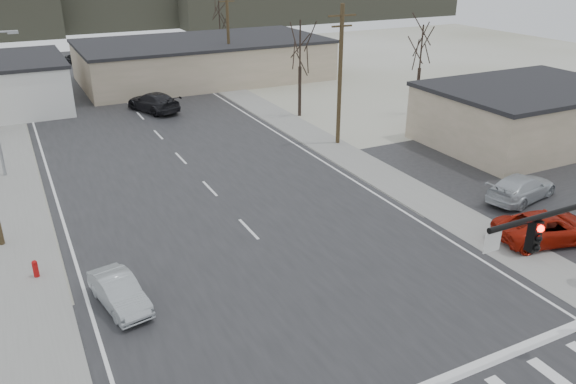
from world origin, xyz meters
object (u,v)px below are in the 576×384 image
object	(u,v)px
car_parked_dark_b	(524,149)
car_parked_silver	(522,188)
fire_hydrant	(35,269)
sedan_crossing	(119,292)
car_far_a	(153,102)
car_parked_red	(548,228)
car_far_b	(76,59)

from	to	relation	value
car_parked_dark_b	car_parked_silver	bearing A→B (deg)	139.09
fire_hydrant	car_parked_silver	size ratio (longest dim) A/B	0.17
sedan_crossing	car_parked_dark_b	world-z (taller)	car_parked_dark_b
car_far_a	car_parked_red	xyz separation A→B (m)	(11.28, -32.79, -0.12)
fire_hydrant	car_far_a	size ratio (longest dim) A/B	0.15
fire_hydrant	sedan_crossing	size ratio (longest dim) A/B	0.23
sedan_crossing	car_parked_dark_b	xyz separation A→B (m)	(28.69, 5.33, -0.00)
sedan_crossing	car_far_a	size ratio (longest dim) A/B	0.66
fire_hydrant	car_far_b	xyz separation A→B (m)	(8.60, 51.30, 0.22)
sedan_crossing	fire_hydrant	bearing A→B (deg)	115.89
fire_hydrant	car_far_b	size ratio (longest dim) A/B	0.24
sedan_crossing	car_parked_red	distance (m)	20.45
car_parked_dark_b	car_far_b	bearing A→B (deg)	32.92
sedan_crossing	car_parked_red	world-z (taller)	car_parked_red
car_far_a	fire_hydrant	bearing A→B (deg)	44.91
car_parked_dark_b	sedan_crossing	bearing A→B (deg)	108.71
car_parked_dark_b	car_far_a	bearing A→B (deg)	48.41
car_parked_red	car_far_b	bearing A→B (deg)	27.28
car_far_b	car_parked_red	bearing A→B (deg)	-96.64
sedan_crossing	car_parked_red	bearing A→B (deg)	-21.64
car_far_b	car_parked_silver	bearing A→B (deg)	-92.94
car_far_a	car_far_b	distance (m)	26.51
car_far_b	car_parked_silver	world-z (taller)	car_parked_silver
car_far_b	car_far_a	bearing A→B (deg)	-103.63
car_parked_dark_b	car_parked_red	bearing A→B (deg)	145.17
sedan_crossing	car_parked_red	size ratio (longest dim) A/B	0.73
car_far_a	car_parked_red	size ratio (longest dim) A/B	1.10
fire_hydrant	car_parked_red	xyz separation A→B (m)	(22.95, -7.81, 0.32)
car_far_a	car_far_b	size ratio (longest dim) A/B	1.58
fire_hydrant	car_far_b	distance (m)	52.02
sedan_crossing	car_far_b	distance (m)	55.49
car_far_a	car_parked_silver	world-z (taller)	car_far_a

